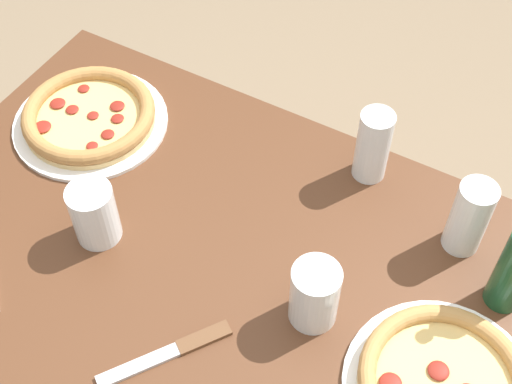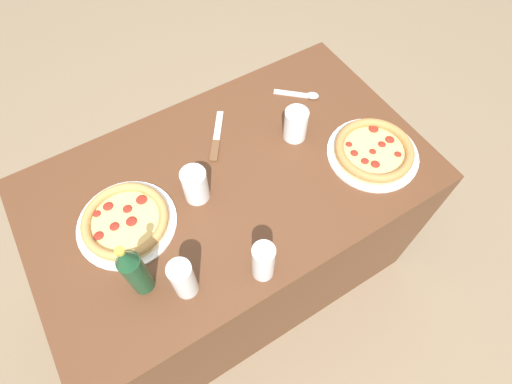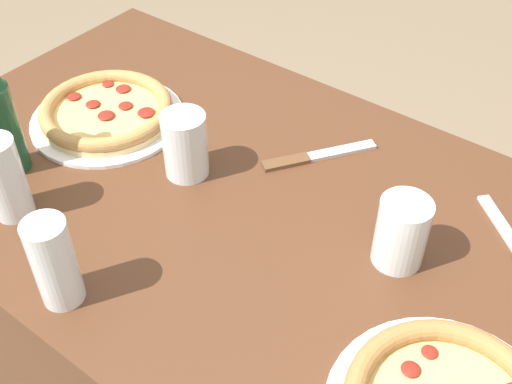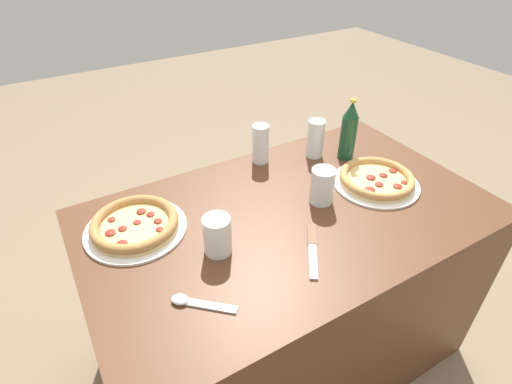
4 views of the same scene
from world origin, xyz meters
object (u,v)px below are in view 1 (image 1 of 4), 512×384
Objects in this scene: glass_red_wine at (94,215)px; pizza_margherita at (89,117)px; glass_orange_juice at (372,149)px; glass_cola at (469,219)px; glass_mango_juice at (313,299)px; knife at (171,352)px.

pizza_margherita is at bearing 130.92° from glass_red_wine.
glass_cola is (0.20, -0.07, 0.00)m from glass_orange_juice.
glass_orange_juice is at bearing 97.52° from glass_mango_juice.
pizza_margherita is 2.52× the size of glass_mango_juice.
glass_orange_juice reaches higher than pizza_margherita.
glass_red_wine is 0.60× the size of knife.
glass_orange_juice is (0.52, 0.15, 0.04)m from pizza_margherita.
glass_orange_juice is 0.21m from glass_cola.
glass_orange_juice is 1.23× the size of glass_mango_juice.
pizza_margherita is 0.27m from glass_red_wine.
glass_mango_juice is (0.04, -0.32, -0.01)m from glass_orange_juice.
glass_cola is 0.76× the size of knife.
glass_mango_juice is at bearing -16.35° from pizza_margherita.
knife is at bearing -134.22° from glass_mango_juice.
glass_red_wine is 0.79× the size of glass_cola.
knife is (-0.16, -0.16, -0.05)m from glass_mango_juice.
glass_orange_juice reaches higher than knife.
glass_red_wine is at bearing -134.43° from glass_orange_juice.
knife is at bearing -38.83° from pizza_margherita.
glass_orange_juice is at bearing 161.35° from glass_cola.
pizza_margherita is at bearing -163.65° from glass_orange_juice.
pizza_margherita is 0.52m from knife.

